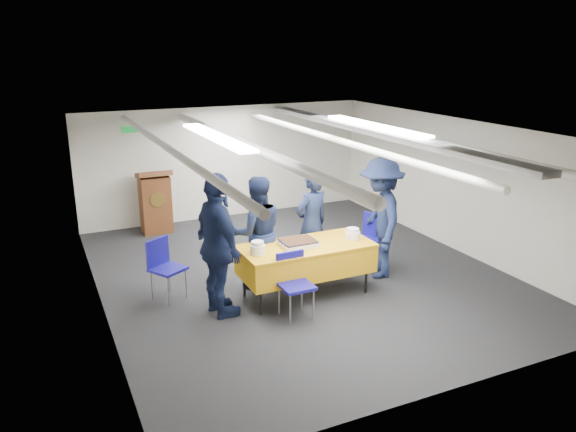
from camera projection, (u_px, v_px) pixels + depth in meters
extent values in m
plane|color=black|center=(300.00, 273.00, 8.93)|extent=(7.00, 7.00, 0.00)
cube|color=beige|center=(226.00, 162.00, 11.62)|extent=(6.00, 0.02, 2.30)
cube|color=beige|center=(96.00, 230.00, 7.39)|extent=(0.02, 7.00, 2.30)
cube|color=beige|center=(454.00, 184.00, 9.79)|extent=(0.02, 7.00, 2.30)
cube|color=white|center=(300.00, 130.00, 8.26)|extent=(6.00, 7.00, 0.02)
cylinder|color=silver|center=(166.00, 147.00, 7.49)|extent=(0.10, 6.90, 0.10)
cylinder|color=silver|center=(243.00, 144.00, 7.94)|extent=(0.14, 6.90, 0.14)
cylinder|color=silver|center=(336.00, 140.00, 8.55)|extent=(0.10, 6.90, 0.10)
cylinder|color=silver|center=(406.00, 137.00, 9.09)|extent=(0.14, 6.90, 0.14)
cube|color=gray|center=(369.00, 131.00, 8.76)|extent=(0.28, 6.90, 0.08)
cube|color=white|center=(216.00, 137.00, 7.74)|extent=(0.25, 2.60, 0.04)
cube|color=white|center=(375.00, 126.00, 8.78)|extent=(0.25, 2.60, 0.04)
cube|color=#0C591E|center=(130.00, 129.00, 10.60)|extent=(0.30, 0.04, 0.12)
cylinder|color=black|center=(261.00, 302.00, 7.52)|extent=(0.04, 0.04, 0.36)
cylinder|color=black|center=(366.00, 281.00, 8.19)|extent=(0.04, 0.04, 0.36)
cylinder|color=black|center=(244.00, 285.00, 8.06)|extent=(0.04, 0.04, 0.36)
cylinder|color=black|center=(344.00, 267.00, 8.73)|extent=(0.04, 0.04, 0.36)
cube|color=gold|center=(306.00, 260.00, 8.02)|extent=(1.88, 0.84, 0.39)
cube|color=gold|center=(306.00, 246.00, 7.96)|extent=(1.90, 0.86, 0.03)
cube|color=white|center=(298.00, 244.00, 7.91)|extent=(0.49, 0.39, 0.06)
cube|color=black|center=(298.00, 241.00, 7.90)|extent=(0.47, 0.38, 0.03)
sphere|color=navy|center=(289.00, 247.00, 7.66)|extent=(0.04, 0.04, 0.04)
sphere|color=navy|center=(279.00, 239.00, 7.96)|extent=(0.04, 0.04, 0.04)
sphere|color=navy|center=(297.00, 246.00, 7.70)|extent=(0.04, 0.04, 0.04)
sphere|color=navy|center=(286.00, 238.00, 8.01)|extent=(0.04, 0.04, 0.04)
sphere|color=navy|center=(304.00, 245.00, 7.74)|extent=(0.04, 0.04, 0.04)
sphere|color=navy|center=(293.00, 237.00, 8.05)|extent=(0.04, 0.04, 0.04)
sphere|color=navy|center=(311.00, 244.00, 7.79)|extent=(0.04, 0.04, 0.04)
sphere|color=navy|center=(299.00, 236.00, 8.09)|extent=(0.04, 0.04, 0.04)
sphere|color=navy|center=(318.00, 242.00, 7.83)|extent=(0.04, 0.04, 0.04)
sphere|color=navy|center=(306.00, 235.00, 8.14)|extent=(0.04, 0.04, 0.04)
sphere|color=navy|center=(285.00, 245.00, 7.72)|extent=(0.04, 0.04, 0.04)
sphere|color=navy|center=(316.00, 240.00, 7.91)|extent=(0.04, 0.04, 0.04)
sphere|color=navy|center=(283.00, 243.00, 7.80)|extent=(0.04, 0.04, 0.04)
sphere|color=navy|center=(313.00, 238.00, 7.99)|extent=(0.04, 0.04, 0.04)
sphere|color=navy|center=(280.00, 241.00, 7.88)|extent=(0.04, 0.04, 0.04)
sphere|color=navy|center=(310.00, 237.00, 8.07)|extent=(0.04, 0.04, 0.04)
cylinder|color=white|center=(258.00, 249.00, 7.58)|extent=(0.21, 0.21, 0.13)
cylinder|color=white|center=(257.00, 243.00, 7.56)|extent=(0.17, 0.17, 0.05)
cylinder|color=white|center=(352.00, 235.00, 8.19)|extent=(0.22, 0.22, 0.11)
cylinder|color=white|center=(353.00, 230.00, 8.16)|extent=(0.18, 0.18, 0.05)
cube|color=brown|center=(155.00, 204.00, 10.77)|extent=(0.55, 0.45, 1.10)
cube|color=brown|center=(154.00, 174.00, 10.57)|extent=(0.62, 0.53, 0.21)
cylinder|color=gold|center=(158.00, 200.00, 10.52)|extent=(0.28, 0.02, 0.28)
cylinder|color=gray|center=(290.00, 310.00, 7.22)|extent=(0.02, 0.02, 0.43)
cylinder|color=gray|center=(313.00, 305.00, 7.36)|extent=(0.02, 0.02, 0.43)
cylinder|color=gray|center=(279.00, 300.00, 7.52)|extent=(0.02, 0.02, 0.43)
cylinder|color=gray|center=(302.00, 295.00, 7.66)|extent=(0.02, 0.02, 0.43)
cube|color=navy|center=(296.00, 286.00, 7.37)|extent=(0.43, 0.43, 0.04)
cube|color=navy|center=(290.00, 265.00, 7.47)|extent=(0.40, 0.05, 0.40)
cylinder|color=gray|center=(351.00, 254.00, 9.14)|extent=(0.02, 0.02, 0.43)
cylinder|color=gray|center=(368.00, 259.00, 8.92)|extent=(0.02, 0.02, 0.43)
cylinder|color=gray|center=(363.00, 249.00, 9.38)|extent=(0.02, 0.02, 0.43)
cylinder|color=gray|center=(380.00, 254.00, 9.16)|extent=(0.02, 0.02, 0.43)
cube|color=navy|center=(366.00, 240.00, 9.08)|extent=(0.55, 0.55, 0.04)
cube|color=navy|center=(374.00, 225.00, 9.15)|extent=(0.19, 0.39, 0.40)
cylinder|color=gray|center=(169.00, 291.00, 7.77)|extent=(0.02, 0.02, 0.43)
cylinder|color=gray|center=(186.00, 283.00, 8.03)|extent=(0.02, 0.02, 0.43)
cylinder|color=gray|center=(152.00, 286.00, 7.95)|extent=(0.02, 0.02, 0.43)
cylinder|color=gray|center=(169.00, 278.00, 8.22)|extent=(0.02, 0.02, 0.43)
cube|color=navy|center=(168.00, 269.00, 7.92)|extent=(0.58, 0.58, 0.04)
cube|color=navy|center=(157.00, 252.00, 7.96)|extent=(0.36, 0.24, 0.40)
imported|color=black|center=(312.00, 224.00, 8.61)|extent=(0.70, 0.55, 1.69)
imported|color=black|center=(257.00, 233.00, 8.22)|extent=(0.91, 0.76, 1.70)
imported|color=black|center=(218.00, 246.00, 7.31)|extent=(0.60, 1.19, 1.95)
imported|color=black|center=(380.00, 218.00, 8.61)|extent=(1.09, 1.38, 1.88)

